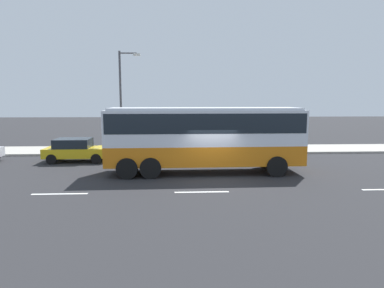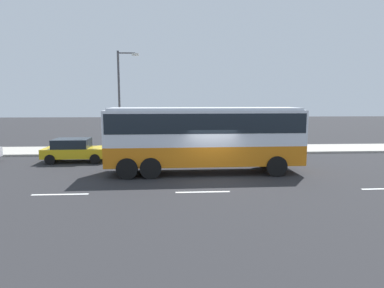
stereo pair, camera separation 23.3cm
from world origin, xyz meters
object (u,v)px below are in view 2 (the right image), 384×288
object	(u,v)px
coach_bus	(204,133)
pedestrian_at_crossing	(134,137)
street_lamp	(121,95)
pedestrian_near_curb	(208,137)
car_yellow_taxi	(75,150)

from	to	relation	value
coach_bus	pedestrian_at_crossing	world-z (taller)	coach_bus
coach_bus	street_lamp	distance (m)	8.96
pedestrian_near_curb	street_lamp	world-z (taller)	street_lamp
pedestrian_at_crossing	coach_bus	bearing A→B (deg)	36.20
pedestrian_near_curb	pedestrian_at_crossing	bearing A→B (deg)	6.01
pedestrian_at_crossing	street_lamp	size ratio (longest dim) A/B	0.22
coach_bus	pedestrian_near_curb	xyz separation A→B (m)	(1.09, 8.26, -1.16)
coach_bus	pedestrian_near_curb	bearing A→B (deg)	81.56
car_yellow_taxi	pedestrian_at_crossing	bearing A→B (deg)	52.78
car_yellow_taxi	pedestrian_at_crossing	size ratio (longest dim) A/B	2.49
pedestrian_near_curb	pedestrian_at_crossing	xyz separation A→B (m)	(-5.88, -0.01, 0.02)
coach_bus	car_yellow_taxi	world-z (taller)	coach_bus
pedestrian_near_curb	coach_bus	bearing A→B (deg)	88.41
pedestrian_near_curb	street_lamp	size ratio (longest dim) A/B	0.22
coach_bus	street_lamp	xyz separation A→B (m)	(-5.46, 6.78, 2.10)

